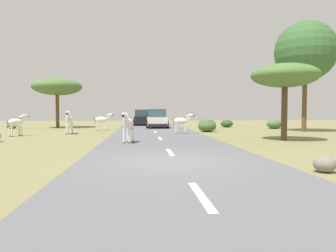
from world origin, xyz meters
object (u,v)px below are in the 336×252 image
at_px(bush_2, 207,124).
at_px(rock_0, 325,164).
at_px(tree_4, 305,52).
at_px(zebra_2, 17,123).
at_px(tree_2, 57,87).
at_px(bush_1, 274,124).
at_px(bush_3, 12,126).
at_px(car_0, 142,118).
at_px(bush_4, 207,126).
at_px(zebra_4, 69,120).
at_px(bush_0, 227,124).
at_px(zebra_1, 102,120).
at_px(zebra_3, 182,121).
at_px(tree_0, 285,76).
at_px(car_1, 157,119).
at_px(zebra_0, 128,124).

distance_m(bush_2, rock_0, 19.28).
bearing_deg(tree_4, zebra_2, -172.15).
bearing_deg(tree_2, bush_1, -9.19).
bearing_deg(bush_3, bush_2, -8.52).
height_order(car_0, bush_4, car_0).
bearing_deg(zebra_4, rock_0, 119.52).
xyz_separation_m(bush_3, bush_4, (16.75, -5.69, 0.15)).
height_order(zebra_4, bush_0, zebra_4).
relative_size(zebra_2, bush_1, 1.01).
height_order(zebra_1, bush_2, zebra_1).
relative_size(tree_4, bush_4, 6.15).
xyz_separation_m(bush_0, bush_2, (-2.81, -3.81, 0.08)).
relative_size(zebra_3, bush_2, 1.00).
distance_m(tree_0, tree_4, 9.13).
distance_m(zebra_4, car_1, 9.89).
xyz_separation_m(bush_0, bush_3, (-20.21, -1.20, -0.11)).
xyz_separation_m(tree_4, bush_4, (-7.58, 0.36, -5.76)).
xyz_separation_m(car_0, tree_0, (7.51, -19.16, 2.60)).
height_order(bush_3, bush_4, bush_4).
bearing_deg(zebra_2, rock_0, -9.69).
bearing_deg(zebra_0, bush_3, -39.24).
bearing_deg(bush_4, rock_0, -91.43).
bearing_deg(tree_0, car_1, 114.68).
xyz_separation_m(tree_0, tree_2, (-15.68, 14.73, 0.48)).
bearing_deg(car_1, rock_0, 98.55).
relative_size(zebra_0, tree_0, 0.39).
bearing_deg(bush_2, car_0, 123.00).
bearing_deg(zebra_2, zebra_3, 41.09).
bearing_deg(zebra_1, bush_1, 88.04).
xyz_separation_m(car_0, bush_3, (-11.84, -5.96, -0.59)).
distance_m(car_1, bush_3, 13.18).
xyz_separation_m(tree_0, bush_0, (0.86, 14.40, -3.08)).
xyz_separation_m(zebra_0, bush_0, (9.15, 15.44, -0.58)).
height_order(zebra_0, zebra_4, zebra_4).
bearing_deg(rock_0, tree_0, 70.89).
height_order(bush_0, bush_2, bush_2).
bearing_deg(bush_0, tree_4, -60.39).
distance_m(car_0, bush_3, 13.27).
bearing_deg(zebra_3, zebra_2, -80.08).
bearing_deg(tree_0, car_0, 111.41).
distance_m(zebra_2, tree_4, 21.36).
xyz_separation_m(car_1, tree_2, (-9.50, 1.27, 3.08)).
distance_m(bush_2, bush_3, 17.60).
bearing_deg(tree_2, car_1, -7.63).
bearing_deg(zebra_1, zebra_3, 43.90).
bearing_deg(zebra_0, zebra_4, -45.27).
height_order(zebra_1, tree_0, tree_0).
height_order(car_0, tree_4, tree_4).
relative_size(zebra_2, tree_4, 0.17).
xyz_separation_m(zebra_2, zebra_4, (2.87, 1.65, 0.12)).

